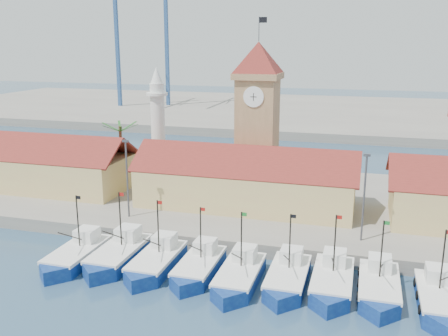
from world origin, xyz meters
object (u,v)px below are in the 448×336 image
(clock_tower, at_px, (258,114))
(minaret, at_px, (158,124))
(boat_0, at_px, (76,256))
(boat_4, at_px, (239,278))

(clock_tower, relative_size, minaret, 1.39)
(boat_0, height_order, minaret, minaret)
(boat_0, xyz_separation_m, boat_4, (16.50, 0.05, -0.01))
(boat_0, distance_m, minaret, 27.65)
(minaret, bearing_deg, boat_4, -54.29)
(boat_4, xyz_separation_m, clock_tower, (-3.70, 24.00, 11.24))
(boat_4, relative_size, minaret, 0.57)
(boat_0, height_order, boat_4, boat_0)
(clock_tower, height_order, minaret, clock_tower)
(boat_0, bearing_deg, clock_tower, 61.97)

